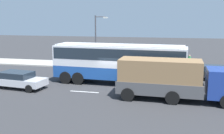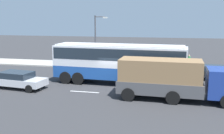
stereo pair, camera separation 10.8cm
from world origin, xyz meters
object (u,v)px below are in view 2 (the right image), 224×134
(street_lamp, at_px, (97,37))
(cargo_truck, at_px, (174,78))
(car_black_sedan, at_px, (213,72))
(pedestrian_near_curb, at_px, (189,60))
(coach_bus, at_px, (119,60))
(car_silver_hatch, at_px, (18,79))

(street_lamp, bearing_deg, cargo_truck, -51.28)
(car_black_sedan, distance_m, pedestrian_near_curb, 5.40)
(car_black_sedan, bearing_deg, cargo_truck, -113.64)
(cargo_truck, xyz_separation_m, pedestrian_near_curb, (1.77, 12.35, -0.56))
(coach_bus, distance_m, car_silver_hatch, 8.80)
(coach_bus, relative_size, pedestrian_near_curb, 7.67)
(cargo_truck, relative_size, street_lamp, 1.42)
(car_silver_hatch, relative_size, pedestrian_near_curb, 3.21)
(car_black_sedan, bearing_deg, street_lamp, 167.09)
(street_lamp, bearing_deg, car_black_sedan, -16.34)
(car_black_sedan, bearing_deg, coach_bus, -153.86)
(cargo_truck, height_order, car_black_sedan, cargo_truck)
(coach_bus, bearing_deg, cargo_truck, -35.53)
(car_black_sedan, relative_size, pedestrian_near_curb, 3.06)
(car_silver_hatch, xyz_separation_m, car_black_sedan, (16.53, 6.89, -0.01))
(car_silver_hatch, bearing_deg, car_black_sedan, 29.05)
(car_silver_hatch, distance_m, pedestrian_near_curb, 18.80)
(cargo_truck, height_order, pedestrian_near_curb, cargo_truck)
(coach_bus, distance_m, pedestrian_near_curb, 10.84)
(coach_bus, bearing_deg, street_lamp, 122.24)
(coach_bus, bearing_deg, car_silver_hatch, -154.60)
(car_silver_hatch, bearing_deg, pedestrian_near_curb, 45.71)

